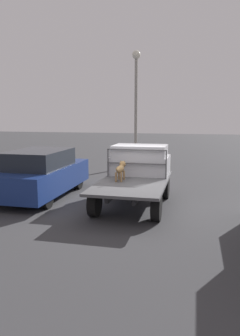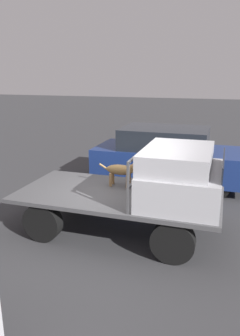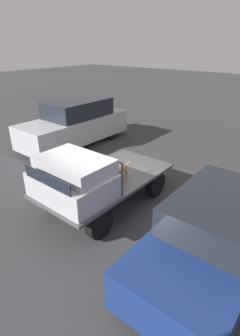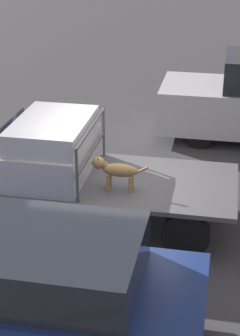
# 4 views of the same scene
# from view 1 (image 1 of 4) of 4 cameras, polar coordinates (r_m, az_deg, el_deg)

# --- Properties ---
(ground_plane) EXTENTS (80.00, 80.00, 0.00)m
(ground_plane) POSITION_cam_1_polar(r_m,az_deg,el_deg) (10.39, 2.34, -6.68)
(ground_plane) COLOR #38383A
(flatbed_truck) EXTENTS (4.07, 2.07, 0.83)m
(flatbed_truck) POSITION_cam_1_polar(r_m,az_deg,el_deg) (10.24, 2.37, -3.41)
(flatbed_truck) COLOR black
(flatbed_truck) RESTS_ON ground
(truck_cab) EXTENTS (1.44, 1.95, 1.01)m
(truck_cab) POSITION_cam_1_polar(r_m,az_deg,el_deg) (11.31, 3.57, 1.37)
(truck_cab) COLOR #B7B7BC
(truck_cab) RESTS_ON flatbed_truck
(truck_headboard) EXTENTS (0.04, 1.95, 0.93)m
(truck_headboard) POSITION_cam_1_polar(r_m,az_deg,el_deg) (10.55, 2.88, 1.56)
(truck_headboard) COLOR #4C4C4F
(truck_headboard) RESTS_ON flatbed_truck
(dog) EXTENTS (0.98, 0.23, 0.60)m
(dog) POSITION_cam_1_polar(r_m,az_deg,el_deg) (10.20, 0.12, -0.10)
(dog) COLOR #9E7547
(dog) RESTS_ON flatbed_truck
(parked_sedan) EXTENTS (4.43, 1.87, 1.66)m
(parked_sedan) POSITION_cam_1_polar(r_m,az_deg,el_deg) (11.71, -13.43, -0.93)
(parked_sedan) COLOR black
(parked_sedan) RESTS_ON ground
(light_pole_near) EXTENTS (0.45, 0.45, 6.21)m
(light_pole_near) POSITION_cam_1_polar(r_m,az_deg,el_deg) (18.10, 2.81, 13.21)
(light_pole_near) COLOR gray
(light_pole_near) RESTS_ON ground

